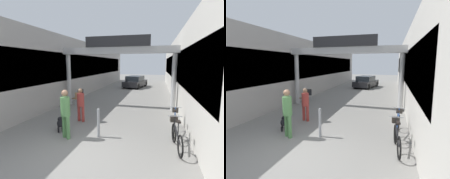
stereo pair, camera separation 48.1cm
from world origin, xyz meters
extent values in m
plane|color=gray|center=(0.00, 0.00, 0.00)|extent=(80.00, 80.00, 0.00)
cube|color=#9E9993|center=(-5.10, 11.00, 2.28)|extent=(3.00, 26.00, 4.57)
cube|color=black|center=(-3.62, 11.00, 2.51)|extent=(0.04, 23.40, 1.83)
cube|color=beige|center=(5.10, 11.00, 2.28)|extent=(3.00, 26.00, 4.57)
cube|color=black|center=(3.62, 11.00, 2.51)|extent=(0.04, 23.40, 1.83)
cylinder|color=#B2B2B2|center=(-3.35, 6.27, 1.66)|extent=(0.28, 0.28, 3.32)
cylinder|color=#B2B2B2|center=(3.35, 6.27, 1.66)|extent=(0.28, 0.28, 3.32)
cube|color=#B2B2B2|center=(0.00, 6.27, 3.53)|extent=(7.40, 0.44, 0.41)
cube|color=#232326|center=(0.00, 6.07, 4.05)|extent=(3.96, 0.10, 0.64)
cylinder|color=#4C7F47|center=(-0.87, 1.23, 0.42)|extent=(0.19, 0.19, 0.84)
cylinder|color=#4C7F47|center=(-0.65, 1.12, 0.42)|extent=(0.19, 0.19, 0.84)
cylinder|color=#4C7F47|center=(-0.76, 1.17, 1.19)|extent=(0.46, 0.46, 0.69)
sphere|color=#8C664C|center=(-0.76, 1.17, 1.68)|extent=(0.32, 0.32, 0.24)
cylinder|color=#99332D|center=(-1.15, 3.09, 0.37)|extent=(0.17, 0.17, 0.74)
cylinder|color=#99332D|center=(-0.92, 3.03, 0.37)|extent=(0.17, 0.17, 0.74)
cylinder|color=#99332D|center=(-1.03, 3.06, 1.04)|extent=(0.41, 0.41, 0.61)
sphere|color=#8C664C|center=(-1.03, 3.06, 1.48)|extent=(0.25, 0.25, 0.21)
ellipsoid|color=black|center=(-1.35, 1.75, 0.32)|extent=(0.55, 0.66, 0.24)
sphere|color=black|center=(-1.50, 1.99, 0.40)|extent=(0.28, 0.28, 0.21)
sphere|color=white|center=(-1.45, 1.91, 0.30)|extent=(0.20, 0.20, 0.15)
cylinder|color=black|center=(-1.52, 1.87, 0.10)|extent=(0.10, 0.10, 0.19)
cylinder|color=black|center=(-1.38, 1.95, 0.10)|extent=(0.10, 0.10, 0.19)
cylinder|color=black|center=(-1.33, 1.56, 0.10)|extent=(0.10, 0.10, 0.19)
cylinder|color=black|center=(-1.19, 1.64, 0.10)|extent=(0.10, 0.10, 0.19)
torus|color=black|center=(3.05, 1.81, 0.34)|extent=(0.11, 0.67, 0.67)
torus|color=black|center=(3.14, 0.80, 0.34)|extent=(0.11, 0.67, 0.67)
cube|color=black|center=(3.09, 1.30, 0.52)|extent=(0.12, 0.94, 0.34)
cylinder|color=black|center=(3.10, 1.18, 0.74)|extent=(0.03, 0.03, 0.42)
cube|color=black|center=(3.10, 1.18, 0.96)|extent=(0.12, 0.23, 0.05)
cylinder|color=black|center=(3.05, 1.75, 0.72)|extent=(0.03, 0.03, 0.46)
cylinder|color=gray|center=(3.05, 1.75, 0.96)|extent=(0.46, 0.07, 0.03)
cube|color=#332D28|center=(3.04, 1.95, 0.80)|extent=(0.26, 0.22, 0.20)
torus|color=black|center=(3.19, 3.13, 0.34)|extent=(0.12, 0.67, 0.67)
torus|color=black|center=(3.08, 2.12, 0.34)|extent=(0.12, 0.67, 0.67)
cube|color=#234C9E|center=(3.14, 2.62, 0.52)|extent=(0.14, 0.94, 0.34)
cylinder|color=#234C9E|center=(3.12, 2.50, 0.74)|extent=(0.04, 0.04, 0.42)
cube|color=black|center=(3.12, 2.50, 0.96)|extent=(0.12, 0.23, 0.05)
cylinder|color=#234C9E|center=(3.18, 3.07, 0.72)|extent=(0.04, 0.04, 0.46)
cylinder|color=gray|center=(3.18, 3.07, 0.96)|extent=(0.46, 0.08, 0.03)
cube|color=#332D28|center=(3.21, 3.27, 0.80)|extent=(0.26, 0.23, 0.20)
cylinder|color=gray|center=(0.37, 1.55, 0.51)|extent=(0.10, 0.10, 1.02)
sphere|color=gray|center=(0.37, 1.55, 1.05)|extent=(0.10, 0.10, 0.10)
cylinder|color=gray|center=(-2.94, 5.85, 0.23)|extent=(0.04, 0.04, 0.45)
cylinder|color=gray|center=(-2.82, 6.16, 0.23)|extent=(0.04, 0.04, 0.45)
cylinder|color=gray|center=(-2.63, 5.72, 0.23)|extent=(0.04, 0.04, 0.45)
cylinder|color=gray|center=(-2.50, 6.04, 0.23)|extent=(0.04, 0.04, 0.45)
cube|color=olive|center=(-2.72, 5.94, 0.47)|extent=(0.52, 0.52, 0.04)
cube|color=olive|center=(-2.56, 5.88, 0.69)|extent=(0.18, 0.39, 0.40)
cylinder|color=gray|center=(-3.19, 7.23, 0.23)|extent=(0.04, 0.04, 0.45)
cylinder|color=gray|center=(-2.90, 7.40, 0.23)|extent=(0.04, 0.04, 0.45)
cylinder|color=gray|center=(-3.02, 6.94, 0.23)|extent=(0.04, 0.04, 0.45)
cylinder|color=gray|center=(-2.72, 7.11, 0.23)|extent=(0.04, 0.04, 0.45)
cube|color=black|center=(-2.96, 7.17, 0.47)|extent=(0.55, 0.55, 0.04)
cube|color=black|center=(-2.87, 7.02, 0.69)|extent=(0.37, 0.24, 0.40)
cube|color=black|center=(-0.03, 15.86, 0.48)|extent=(2.55, 4.28, 0.60)
cube|color=#1E2328|center=(-0.07, 15.72, 1.06)|extent=(2.00, 2.48, 0.55)
cylinder|color=black|center=(-0.51, 17.45, 0.30)|extent=(0.32, 0.63, 0.60)
cylinder|color=black|center=(1.05, 17.11, 0.30)|extent=(0.32, 0.63, 0.60)
cylinder|color=black|center=(-1.11, 14.61, 0.30)|extent=(0.32, 0.63, 0.60)
cylinder|color=black|center=(0.44, 14.28, 0.30)|extent=(0.32, 0.63, 0.60)
camera|label=1|loc=(2.42, -4.34, 2.73)|focal=28.00mm
camera|label=2|loc=(2.88, -4.20, 2.73)|focal=28.00mm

